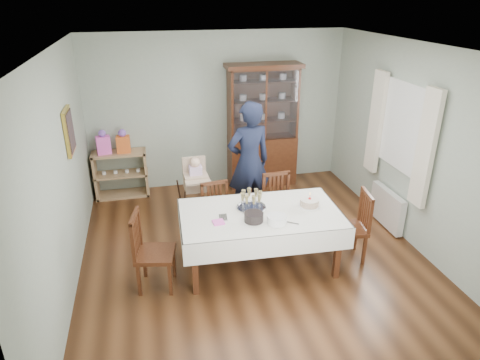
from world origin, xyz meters
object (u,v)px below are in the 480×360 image
object	(u,v)px
sideboard	(121,174)
chair_far_left	(219,228)
gift_bag_pink	(103,143)
woman	(249,163)
champagne_tray	(251,203)
gift_bag_orange	(123,142)
dining_table	(260,238)
chair_end_left	(155,265)
high_chair	(197,197)
china_cabinet	(263,125)
chair_end_right	(349,239)
chair_far_right	(279,220)
birthday_cake	(309,203)

from	to	relation	value
sideboard	chair_far_left	xyz separation A→B (m)	(1.35, -1.95, -0.13)
gift_bag_pink	woman	bearing A→B (deg)	-30.17
champagne_tray	gift_bag_orange	xyz separation A→B (m)	(-1.60, 2.37, 0.15)
dining_table	chair_end_left	bearing A→B (deg)	-173.39
high_chair	china_cabinet	bearing A→B (deg)	39.79
champagne_tray	chair_far_left	bearing A→B (deg)	128.64
sideboard	gift_bag_pink	size ratio (longest dim) A/B	2.19
champagne_tray	gift_bag_pink	world-z (taller)	gift_bag_pink
champagne_tray	dining_table	bearing A→B (deg)	-58.22
dining_table	chair_end_left	size ratio (longest dim) A/B	2.09
chair_far_left	high_chair	distance (m)	0.77
china_cabinet	gift_bag_orange	distance (m)	2.41
woman	chair_end_right	bearing A→B (deg)	116.83
china_cabinet	chair_far_right	distance (m)	2.12
chair_far_right	woman	size ratio (longest dim) A/B	0.51
chair_far_left	champagne_tray	bearing A→B (deg)	-58.18
dining_table	high_chair	xyz separation A→B (m)	(-0.64, 1.31, 0.03)
china_cabinet	chair_end_left	size ratio (longest dim) A/B	2.22
chair_far_left	gift_bag_pink	size ratio (longest dim) A/B	2.19
woman	gift_bag_pink	distance (m)	2.50
chair_end_right	woman	size ratio (longest dim) A/B	0.51
champagne_tray	gift_bag_orange	size ratio (longest dim) A/B	0.94
china_cabinet	birthday_cake	world-z (taller)	china_cabinet
woman	birthday_cake	world-z (taller)	woman
china_cabinet	woman	size ratio (longest dim) A/B	1.17
chair_far_left	woman	xyz separation A→B (m)	(0.60, 0.67, 0.66)
chair_end_left	champagne_tray	bearing A→B (deg)	-65.59
gift_bag_pink	chair_end_left	bearing A→B (deg)	-75.96
chair_far_left	champagne_tray	xyz separation A→B (m)	(0.35, -0.44, 0.56)
gift_bag_pink	chair_far_left	bearing A→B (deg)	-50.92
chair_end_right	gift_bag_orange	world-z (taller)	gift_bag_orange
china_cabinet	gift_bag_orange	bearing A→B (deg)	179.96
champagne_tray	birthday_cake	size ratio (longest dim) A/B	1.36
china_cabinet	chair_end_right	xyz separation A→B (m)	(0.47, -2.61, -0.84)
chair_far_left	gift_bag_orange	xyz separation A→B (m)	(-1.25, 1.93, 0.71)
sideboard	chair_end_right	distance (m)	3.97
dining_table	sideboard	distance (m)	3.09
chair_end_right	gift_bag_orange	size ratio (longest dim) A/B	2.36
chair_end_right	gift_bag_orange	distance (m)	3.95
chair_far_right	chair_end_left	xyz separation A→B (m)	(-1.78, -0.73, 0.01)
sideboard	woman	bearing A→B (deg)	-33.35
dining_table	birthday_cake	xyz separation A→B (m)	(0.65, 0.02, 0.43)
dining_table	gift_bag_orange	distance (m)	3.08
champagne_tray	birthday_cake	world-z (taller)	champagne_tray
sideboard	champagne_tray	size ratio (longest dim) A/B	2.38
gift_bag_pink	chair_far_right	bearing A→B (deg)	-38.22
china_cabinet	champagne_tray	distance (m)	2.52
birthday_cake	sideboard	bearing A→B (deg)	134.14
high_chair	gift_bag_orange	bearing A→B (deg)	129.60
gift_bag_pink	gift_bag_orange	bearing A→B (deg)	0.00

